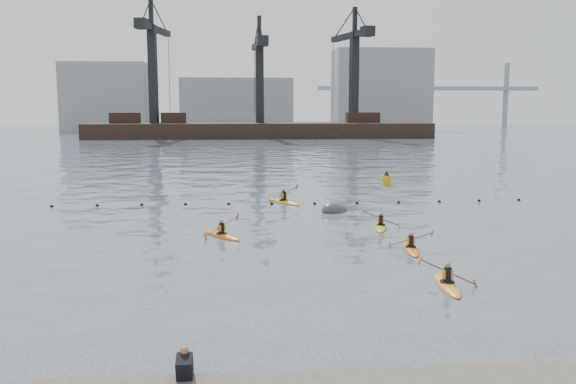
# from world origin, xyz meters

# --- Properties ---
(ground) EXTENTS (400.00, 400.00, 0.00)m
(ground) POSITION_xyz_m (0.00, 0.00, 0.00)
(ground) COLOR #333F4A
(ground) RESTS_ON ground
(float_line) EXTENTS (33.24, 0.73, 0.24)m
(float_line) POSITION_xyz_m (-0.50, 22.53, 0.03)
(float_line) COLOR black
(float_line) RESTS_ON ground
(barge_pier) EXTENTS (72.00, 19.30, 29.50)m
(barge_pier) POSITION_xyz_m (-0.22, 110.00, 1.89)
(barge_pier) COLOR black
(barge_pier) RESTS_ON ground
(skyline) EXTENTS (141.00, 28.00, 22.00)m
(skyline) POSITION_xyz_m (2.23, 150.27, 9.25)
(skyline) COLOR gray
(skyline) RESTS_ON ground
(kayaker_0) EXTENTS (2.14, 3.17, 1.12)m
(kayaker_0) POSITION_xyz_m (3.94, 8.39, 0.10)
(kayaker_0) COLOR orange
(kayaker_0) RESTS_ON ground
(kayaker_1) EXTENTS (2.31, 3.37, 1.31)m
(kayaker_1) POSITION_xyz_m (3.70, 2.52, 0.10)
(kayaker_1) COLOR orange
(kayaker_1) RESTS_ON ground
(kayaker_2) EXTENTS (2.38, 3.00, 1.22)m
(kayaker_2) POSITION_xyz_m (-5.18, 12.15, 0.10)
(kayaker_2) COLOR orange
(kayaker_2) RESTS_ON ground
(kayaker_3) EXTENTS (2.13, 3.19, 1.18)m
(kayaker_3) POSITION_xyz_m (3.73, 13.77, 0.10)
(kayaker_3) COLOR gold
(kayaker_3) RESTS_ON ground
(kayaker_5) EXTENTS (2.56, 3.47, 1.38)m
(kayaker_5) POSITION_xyz_m (-1.12, 23.03, 0.11)
(kayaker_5) COLOR orange
(kayaker_5) RESTS_ON ground
(mooring_buoy) EXTENTS (2.75, 2.79, 1.63)m
(mooring_buoy) POSITION_xyz_m (1.99, 19.38, 0.00)
(mooring_buoy) COLOR #414446
(mooring_buoy) RESTS_ON ground
(nav_buoy) EXTENTS (0.79, 0.79, 1.44)m
(nav_buoy) POSITION_xyz_m (8.41, 31.87, 0.44)
(nav_buoy) COLOR #B9A212
(nav_buoy) RESTS_ON ground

